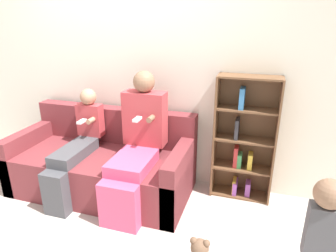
{
  "coord_description": "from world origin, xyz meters",
  "views": [
    {
      "loc": [
        1.37,
        -1.95,
        1.77
      ],
      "look_at": [
        0.58,
        0.58,
        0.78
      ],
      "focal_mm": 32.0,
      "sensor_mm": 36.0,
      "label": 1
    }
  ],
  "objects_px": {
    "couch": "(103,165)",
    "adult_seated": "(137,140)",
    "child_seated": "(76,147)",
    "toddler_standing": "(321,232)",
    "bookshelf": "(244,141)"
  },
  "relations": [
    {
      "from": "couch",
      "to": "child_seated",
      "type": "bearing_deg",
      "value": -144.25
    },
    {
      "from": "toddler_standing",
      "to": "bookshelf",
      "type": "height_order",
      "value": "bookshelf"
    },
    {
      "from": "child_seated",
      "to": "toddler_standing",
      "type": "distance_m",
      "value": 2.24
    },
    {
      "from": "couch",
      "to": "adult_seated",
      "type": "bearing_deg",
      "value": -10.79
    },
    {
      "from": "couch",
      "to": "toddler_standing",
      "type": "relative_size",
      "value": 2.11
    },
    {
      "from": "toddler_standing",
      "to": "adult_seated",
      "type": "bearing_deg",
      "value": 156.15
    },
    {
      "from": "couch",
      "to": "adult_seated",
      "type": "xyz_separation_m",
      "value": [
        0.44,
        -0.08,
        0.38
      ]
    },
    {
      "from": "adult_seated",
      "to": "bookshelf",
      "type": "bearing_deg",
      "value": 24.05
    },
    {
      "from": "adult_seated",
      "to": "child_seated",
      "type": "distance_m",
      "value": 0.66
    },
    {
      "from": "toddler_standing",
      "to": "bookshelf",
      "type": "relative_size",
      "value": 0.7
    },
    {
      "from": "couch",
      "to": "bookshelf",
      "type": "height_order",
      "value": "bookshelf"
    },
    {
      "from": "couch",
      "to": "bookshelf",
      "type": "relative_size",
      "value": 1.47
    },
    {
      "from": "adult_seated",
      "to": "toddler_standing",
      "type": "height_order",
      "value": "adult_seated"
    },
    {
      "from": "child_seated",
      "to": "bookshelf",
      "type": "xyz_separation_m",
      "value": [
        1.6,
        0.49,
        0.07
      ]
    },
    {
      "from": "toddler_standing",
      "to": "couch",
      "type": "bearing_deg",
      "value": 158.92
    }
  ]
}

